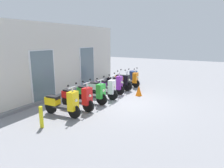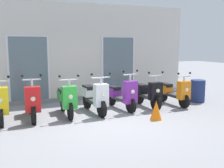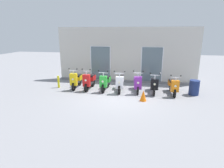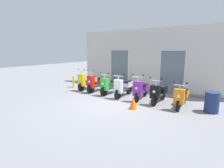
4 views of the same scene
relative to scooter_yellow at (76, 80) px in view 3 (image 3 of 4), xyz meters
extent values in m
plane|color=gray|center=(2.62, -1.22, -0.49)|extent=(40.00, 40.00, 0.00)
cube|color=beige|center=(2.62, 2.13, 1.24)|extent=(8.94, 0.30, 3.47)
cube|color=slate|center=(2.62, 1.88, -0.43)|extent=(8.94, 0.20, 0.12)
cube|color=silver|center=(0.97, 1.96, 0.66)|extent=(1.36, 0.04, 2.30)
cube|color=slate|center=(0.97, 1.94, 0.66)|extent=(1.24, 0.02, 2.22)
cube|color=silver|center=(4.27, 1.96, 0.66)|extent=(1.36, 0.04, 2.30)
cube|color=slate|center=(4.27, 1.94, 0.66)|extent=(1.24, 0.02, 2.22)
cylinder|color=black|center=(0.02, -0.50, -0.25)|extent=(0.11, 0.49, 0.48)
cylinder|color=black|center=(-0.03, 0.58, -0.25)|extent=(0.11, 0.49, 0.48)
cube|color=#2D2D30|center=(0.00, 0.04, -0.15)|extent=(0.29, 0.68, 0.09)
cube|color=yellow|center=(0.02, -0.46, 0.14)|extent=(0.39, 0.26, 0.67)
sphere|color=#F2EFCC|center=(0.03, -0.59, 0.18)|extent=(0.12, 0.12, 0.12)
cube|color=yellow|center=(-0.02, 0.48, 0.02)|extent=(0.32, 0.53, 0.28)
cube|color=black|center=(-0.02, 0.44, 0.16)|extent=(0.28, 0.49, 0.11)
cylinder|color=silver|center=(0.02, -0.46, 0.55)|extent=(0.06, 0.06, 0.19)
cylinder|color=silver|center=(0.02, -0.46, 0.63)|extent=(0.45, 0.06, 0.04)
sphere|color=black|center=(0.24, -0.44, 0.73)|extent=(0.07, 0.07, 0.07)
sphere|color=black|center=(-0.20, -0.47, 0.73)|extent=(0.07, 0.07, 0.07)
cylinder|color=black|center=(0.78, -0.55, -0.25)|extent=(0.13, 0.49, 0.49)
cylinder|color=black|center=(0.83, 0.53, -0.25)|extent=(0.13, 0.49, 0.49)
cube|color=#2D2D30|center=(0.81, -0.01, -0.15)|extent=(0.29, 0.69, 0.09)
cube|color=red|center=(0.78, -0.51, 0.13)|extent=(0.39, 0.26, 0.65)
sphere|color=#F2EFCC|center=(0.78, -0.64, 0.17)|extent=(0.12, 0.12, 0.12)
cube|color=red|center=(0.83, 0.43, 0.07)|extent=(0.32, 0.53, 0.28)
cube|color=black|center=(0.82, 0.39, 0.21)|extent=(0.28, 0.49, 0.11)
cylinder|color=silver|center=(0.78, -0.51, 0.55)|extent=(0.06, 0.06, 0.23)
cylinder|color=silver|center=(0.78, -0.51, 0.64)|extent=(0.45, 0.06, 0.04)
sphere|color=black|center=(1.01, -0.52, 0.74)|extent=(0.07, 0.07, 0.07)
sphere|color=black|center=(0.56, -0.50, 0.74)|extent=(0.07, 0.07, 0.07)
cylinder|color=black|center=(1.72, -0.58, -0.24)|extent=(0.10, 0.51, 0.51)
cylinder|color=black|center=(1.76, 0.49, -0.24)|extent=(0.10, 0.51, 0.51)
cube|color=#2D2D30|center=(1.74, -0.05, -0.14)|extent=(0.29, 0.67, 0.09)
cube|color=green|center=(1.73, -0.54, 0.12)|extent=(0.39, 0.25, 0.60)
sphere|color=#F2EFCC|center=(1.72, -0.67, 0.16)|extent=(0.12, 0.12, 0.12)
cube|color=green|center=(1.76, 0.39, 0.02)|extent=(0.32, 0.53, 0.28)
cube|color=black|center=(1.76, 0.35, 0.16)|extent=(0.28, 0.49, 0.11)
cylinder|color=silver|center=(1.73, -0.54, 0.51)|extent=(0.06, 0.06, 0.21)
cylinder|color=silver|center=(1.73, -0.54, 0.59)|extent=(0.50, 0.05, 0.04)
sphere|color=black|center=(1.97, -0.55, 0.69)|extent=(0.07, 0.07, 0.07)
sphere|color=black|center=(1.48, -0.53, 0.69)|extent=(0.07, 0.07, 0.07)
cylinder|color=black|center=(2.60, -0.64, -0.25)|extent=(0.13, 0.49, 0.49)
cylinder|color=black|center=(2.54, 0.51, -0.25)|extent=(0.13, 0.49, 0.49)
cube|color=#2D2D30|center=(2.57, -0.06, -0.15)|extent=(0.30, 0.73, 0.09)
cube|color=white|center=(2.60, -0.60, 0.12)|extent=(0.39, 0.26, 0.63)
sphere|color=#F2EFCC|center=(2.60, -0.73, 0.16)|extent=(0.12, 0.12, 0.12)
cube|color=white|center=(2.54, 0.41, 0.06)|extent=(0.33, 0.54, 0.28)
cube|color=black|center=(2.54, 0.37, 0.20)|extent=(0.29, 0.49, 0.11)
cylinder|color=silver|center=(2.60, -0.60, 0.52)|extent=(0.06, 0.06, 0.22)
cylinder|color=silver|center=(2.60, -0.60, 0.61)|extent=(0.54, 0.06, 0.04)
sphere|color=black|center=(2.87, -0.58, 0.71)|extent=(0.07, 0.07, 0.07)
sphere|color=black|center=(2.33, -0.61, 0.71)|extent=(0.07, 0.07, 0.07)
cylinder|color=black|center=(3.55, -0.53, -0.27)|extent=(0.14, 0.46, 0.46)
cylinder|color=black|center=(3.41, 0.61, -0.27)|extent=(0.14, 0.46, 0.46)
cube|color=#2D2D30|center=(3.48, 0.04, -0.17)|extent=(0.34, 0.74, 0.09)
cube|color=purple|center=(3.55, -0.50, 0.12)|extent=(0.41, 0.28, 0.66)
sphere|color=#F2EFCC|center=(3.56, -0.62, 0.16)|extent=(0.12, 0.12, 0.12)
cube|color=purple|center=(3.43, 0.51, -0.03)|extent=(0.36, 0.55, 0.28)
cube|color=black|center=(3.43, 0.47, 0.11)|extent=(0.32, 0.51, 0.11)
cylinder|color=silver|center=(3.55, -0.50, 0.55)|extent=(0.06, 0.06, 0.24)
cylinder|color=silver|center=(3.55, -0.50, 0.64)|extent=(0.47, 0.09, 0.04)
sphere|color=black|center=(3.78, -0.47, 0.74)|extent=(0.07, 0.07, 0.07)
sphere|color=black|center=(3.31, -0.52, 0.74)|extent=(0.07, 0.07, 0.07)
cylinder|color=black|center=(4.39, -0.57, -0.24)|extent=(0.09, 0.52, 0.52)
cylinder|color=black|center=(4.38, 0.47, -0.24)|extent=(0.09, 0.52, 0.52)
cube|color=#2D2D30|center=(4.38, -0.05, -0.14)|extent=(0.27, 0.65, 0.09)
cube|color=black|center=(4.39, -0.53, 0.10)|extent=(0.38, 0.24, 0.55)
sphere|color=#F2EFCC|center=(4.39, -0.66, 0.14)|extent=(0.12, 0.12, 0.12)
cube|color=black|center=(4.38, 0.37, 0.00)|extent=(0.31, 0.52, 0.28)
cube|color=black|center=(4.38, 0.33, 0.14)|extent=(0.26, 0.48, 0.11)
cylinder|color=silver|center=(4.39, -0.53, 0.47)|extent=(0.06, 0.06, 0.24)
cylinder|color=silver|center=(4.39, -0.53, 0.57)|extent=(0.48, 0.04, 0.04)
sphere|color=black|center=(4.63, -0.53, 0.67)|extent=(0.07, 0.07, 0.07)
sphere|color=black|center=(4.15, -0.53, 0.67)|extent=(0.07, 0.07, 0.07)
cylinder|color=black|center=(5.38, -0.65, -0.27)|extent=(0.10, 0.46, 0.45)
cylinder|color=black|center=(5.33, 0.47, -0.27)|extent=(0.10, 0.46, 0.45)
cube|color=#2D2D30|center=(5.35, -0.09, -0.17)|extent=(0.29, 0.71, 0.09)
cube|color=orange|center=(5.38, -0.61, 0.08)|extent=(0.39, 0.26, 0.57)
sphere|color=#F2EFCC|center=(5.38, -0.74, 0.12)|extent=(0.12, 0.12, 0.12)
cube|color=orange|center=(5.33, 0.37, -0.02)|extent=(0.32, 0.53, 0.28)
cube|color=black|center=(5.33, 0.33, 0.12)|extent=(0.28, 0.49, 0.11)
cylinder|color=silver|center=(5.38, -0.61, 0.44)|extent=(0.06, 0.06, 0.19)
cylinder|color=silver|center=(5.38, -0.61, 0.51)|extent=(0.46, 0.06, 0.04)
sphere|color=black|center=(5.61, -0.60, 0.61)|extent=(0.07, 0.07, 0.07)
sphere|color=black|center=(5.15, -0.62, 0.61)|extent=(0.07, 0.07, 0.07)
cone|color=orange|center=(3.86, -1.43, -0.23)|extent=(0.32, 0.32, 0.52)
cylinder|color=yellow|center=(-1.08, -0.07, -0.14)|extent=(0.12, 0.12, 0.70)
cylinder|color=navy|center=(6.42, -0.05, -0.11)|extent=(0.50, 0.50, 0.78)
camera|label=1|loc=(-5.21, -4.88, 2.26)|focal=32.20mm
camera|label=2|loc=(0.07, -7.36, 1.51)|focal=42.75mm
camera|label=3|loc=(3.90, -9.87, 2.64)|focal=29.86mm
camera|label=4|loc=(7.06, -7.32, 1.84)|focal=28.13mm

